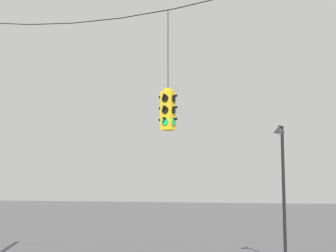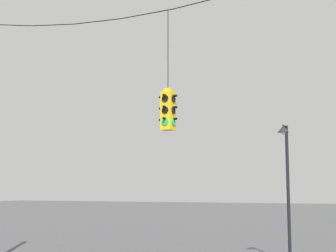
% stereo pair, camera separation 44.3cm
% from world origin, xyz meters
% --- Properties ---
extents(span_wire, '(12.98, 0.03, 0.70)m').
position_xyz_m(span_wire, '(0.00, 0.32, 8.22)').
color(span_wire, black).
extents(traffic_light_near_right_pole, '(0.58, 0.58, 3.63)m').
position_xyz_m(traffic_light_near_right_pole, '(0.74, 0.32, 4.96)').
color(traffic_light_near_right_pole, yellow).
extents(street_lamp, '(0.42, 0.72, 5.06)m').
position_xyz_m(street_lamp, '(2.62, 6.21, 3.51)').
color(street_lamp, black).
rests_on(street_lamp, ground_plane).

